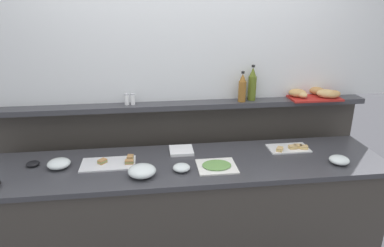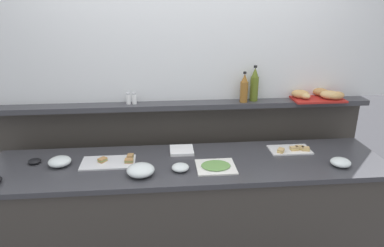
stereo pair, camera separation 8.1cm
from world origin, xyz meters
The scene contains 18 objects.
ground_plane centered at (0.00, 0.60, 0.00)m, with size 12.00×12.00×0.00m, color #38383D.
buffet_counter centered at (0.00, 0.00, 0.46)m, with size 2.72×0.63×0.92m.
back_ledge_unit centered at (0.00, 0.49, 0.65)m, with size 2.90×0.22×1.23m.
upper_wall_panel centered at (0.00, 0.52, 1.91)m, with size 3.50×0.08×1.37m, color silver.
sandwich_platter_front centered at (0.77, 0.12, 0.93)m, with size 0.30×0.17×0.04m.
sandwich_platter_rear centered at (-0.54, 0.04, 0.93)m, with size 0.36×0.21×0.04m.
cold_cuts_platter centered at (0.17, -0.09, 0.93)m, with size 0.26×0.23×0.02m.
glass_bowl_large centered at (1.01, -0.14, 0.95)m, with size 0.13×0.13×0.05m.
glass_bowl_medium centered at (-0.07, -0.11, 0.94)m, with size 0.11×0.11×0.05m.
glass_bowl_small centered at (-0.32, -0.15, 0.95)m, with size 0.18×0.18×0.07m.
glass_bowl_extra centered at (-0.87, 0.03, 0.95)m, with size 0.15×0.15×0.06m.
condiment_bowl_cream centered at (-1.06, 0.08, 0.94)m, with size 0.09×0.09×0.03m, color black.
napkin_stack centered at (-0.04, 0.18, 0.93)m, with size 0.17×0.17×0.02m, color white.
vinegar_bottle_amber centered at (0.45, 0.39, 1.33)m, with size 0.06×0.06×0.24m.
olive_oil_bottle centered at (0.54, 0.42, 1.35)m, with size 0.06×0.06×0.28m.
salt_shaker centered at (-0.43, 0.42, 1.27)m, with size 0.03×0.03×0.09m.
pepper_shaker centered at (-0.38, 0.42, 1.27)m, with size 0.03×0.03×0.09m.
bread_basket centered at (1.05, 0.40, 1.26)m, with size 0.42×0.26×0.08m.
Camera 1 is at (-0.26, -2.14, 2.00)m, focal length 32.66 mm.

